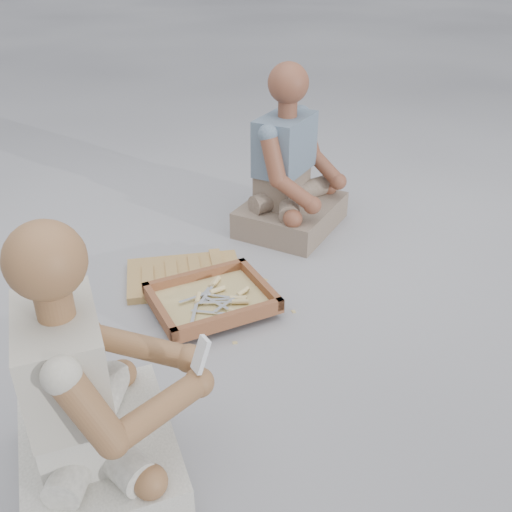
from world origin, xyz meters
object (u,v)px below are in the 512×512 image
companion (290,177)px  craftsman (88,402)px  carved_panel (185,276)px  tool_tray (212,300)px

companion → craftsman: bearing=7.2°
carved_panel → tool_tray: (0.01, -0.30, 0.04)m
carved_panel → craftsman: (-0.63, -0.94, 0.27)m
tool_tray → companion: size_ratio=0.56×
tool_tray → companion: 0.93m
craftsman → carved_panel: bearing=152.5°
carved_panel → companion: companion is taller
carved_panel → craftsman: 1.16m
craftsman → companion: (1.35, 1.20, 0.00)m
carved_panel → companion: bearing=20.0°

